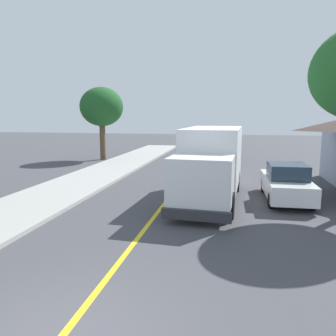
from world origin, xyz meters
TOP-DOWN VIEW (x-y plane):
  - centre_line_yellow at (0.00, 10.00)m, footprint 0.16×56.00m
  - box_truck at (1.89, 9.87)m, footprint 2.82×7.31m
  - parked_car_near at (1.82, 16.39)m, footprint 1.93×4.45m
  - parked_car_mid at (1.88, 23.68)m, footprint 1.88×4.43m
  - parked_van_across at (5.20, 10.33)m, footprint 1.87×4.43m
  - street_tree_down_block at (-8.02, 21.62)m, footprint 3.60×3.60m

SIDE VIEW (x-z plane):
  - centre_line_yellow at x=0.00m, z-range 0.00..0.01m
  - parked_car_near at x=1.82m, z-range -0.04..1.63m
  - parked_car_mid at x=1.88m, z-range -0.04..1.63m
  - parked_van_across at x=5.20m, z-range -0.04..1.63m
  - box_truck at x=1.89m, z-range 0.17..3.37m
  - street_tree_down_block at x=-8.02m, z-range 1.38..7.46m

